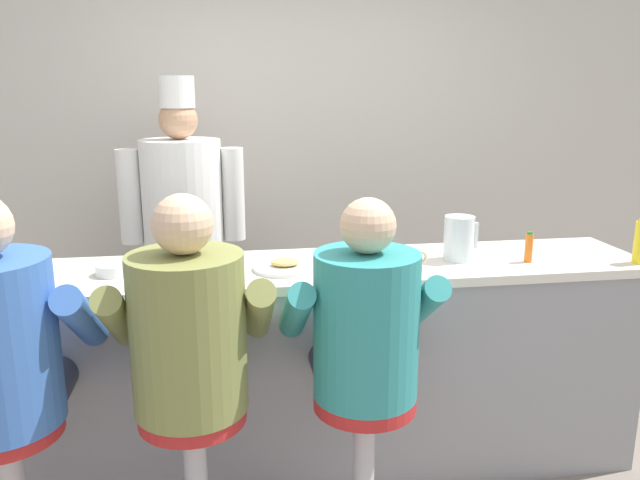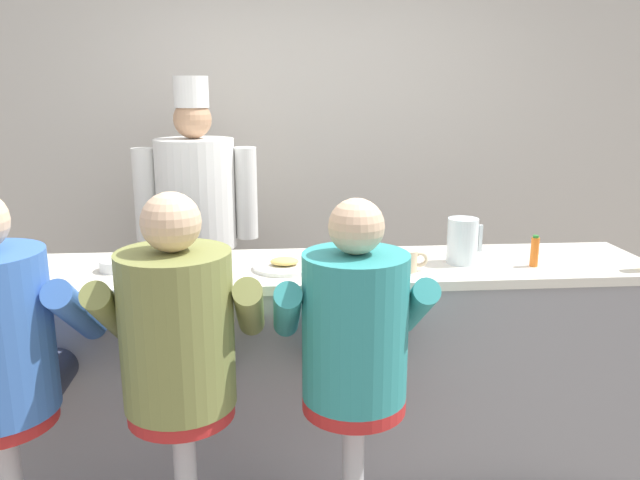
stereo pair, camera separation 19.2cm
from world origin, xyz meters
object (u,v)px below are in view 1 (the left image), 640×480
object	(u,v)px
cereal_bowl	(114,269)
diner_seated_olive	(190,345)
water_pitcher_clear	(459,238)
hot_sauce_bottle_orange	(529,248)
cook_in_whites_near	(184,222)
coffee_mug_tan	(409,259)
diner_seated_teal	(364,339)
diner_seated_blue	(0,355)
ketchup_bottle_red	(356,242)
breakfast_plate	(285,266)

from	to	relation	value
cereal_bowl	diner_seated_olive	world-z (taller)	diner_seated_olive
water_pitcher_clear	hot_sauce_bottle_orange	bearing A→B (deg)	-14.98
hot_sauce_bottle_orange	cook_in_whites_near	size ratio (longest dim) A/B	0.08
coffee_mug_tan	diner_seated_teal	size ratio (longest dim) A/B	0.09
diner_seated_blue	coffee_mug_tan	bearing A→B (deg)	15.75
water_pitcher_clear	coffee_mug_tan	bearing A→B (deg)	-158.11
ketchup_bottle_red	cereal_bowl	size ratio (longest dim) A/B	1.62
diner_seated_olive	hot_sauce_bottle_orange	bearing A→B (deg)	17.29
breakfast_plate	cook_in_whites_near	distance (m)	1.17
cereal_bowl	diner_seated_blue	world-z (taller)	diner_seated_blue
hot_sauce_bottle_orange	breakfast_plate	distance (m)	1.10
ketchup_bottle_red	breakfast_plate	xyz separation A→B (m)	(-0.31, -0.00, -0.10)
ketchup_bottle_red	diner_seated_teal	bearing A→B (deg)	-98.80
cereal_bowl	cook_in_whites_near	world-z (taller)	cook_in_whites_near
diner_seated_olive	diner_seated_teal	world-z (taller)	diner_seated_olive
hot_sauce_bottle_orange	diner_seated_blue	world-z (taller)	diner_seated_blue
cereal_bowl	diner_seated_teal	world-z (taller)	diner_seated_teal
ketchup_bottle_red	water_pitcher_clear	size ratio (longest dim) A/B	1.16
cereal_bowl	diner_seated_olive	distance (m)	0.65
diner_seated_blue	cook_in_whites_near	xyz separation A→B (m)	(0.52, 1.57, 0.10)
breakfast_plate	coffee_mug_tan	size ratio (longest dim) A/B	2.10
water_pitcher_clear	cereal_bowl	bearing A→B (deg)	179.69
diner_seated_teal	cook_in_whites_near	size ratio (longest dim) A/B	0.77
cereal_bowl	diner_seated_olive	xyz separation A→B (m)	(0.33, -0.55, -0.13)
ketchup_bottle_red	hot_sauce_bottle_orange	distance (m)	0.78
breakfast_plate	cook_in_whites_near	size ratio (longest dim) A/B	0.15
breakfast_plate	cereal_bowl	bearing A→B (deg)	176.92
diner_seated_olive	cook_in_whites_near	bearing A→B (deg)	93.60
coffee_mug_tan	diner_seated_blue	size ratio (longest dim) A/B	0.09
hot_sauce_bottle_orange	coffee_mug_tan	distance (m)	0.57
hot_sauce_bottle_orange	cereal_bowl	distance (m)	1.82
breakfast_plate	cereal_bowl	size ratio (longest dim) A/B	1.88
coffee_mug_tan	diner_seated_blue	distance (m)	1.60
cereal_bowl	breakfast_plate	bearing A→B (deg)	-3.08
hot_sauce_bottle_orange	diner_seated_olive	distance (m)	1.56
water_pitcher_clear	ketchup_bottle_red	bearing A→B (deg)	-176.41
coffee_mug_tan	breakfast_plate	bearing A→B (deg)	171.78
cereal_bowl	coffee_mug_tan	distance (m)	1.25
cereal_bowl	diner_seated_teal	bearing A→B (deg)	-30.05
diner_seated_teal	cook_in_whites_near	bearing A→B (deg)	114.60
coffee_mug_tan	cook_in_whites_near	bearing A→B (deg)	131.78
breakfast_plate	diner_seated_olive	distance (m)	0.65
hot_sauce_bottle_orange	diner_seated_olive	bearing A→B (deg)	-162.71
cereal_bowl	coffee_mug_tan	size ratio (longest dim) A/B	1.12
breakfast_plate	cereal_bowl	xyz separation A→B (m)	(-0.72, 0.04, 0.01)
water_pitcher_clear	diner_seated_blue	distance (m)	1.89
hot_sauce_bottle_orange	diner_seated_olive	xyz separation A→B (m)	(-1.48, -0.46, -0.17)
water_pitcher_clear	breakfast_plate	xyz separation A→B (m)	(-0.79, -0.03, -0.09)
water_pitcher_clear	coffee_mug_tan	distance (m)	0.29
diner_seated_blue	cook_in_whites_near	size ratio (longest dim) A/B	0.79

